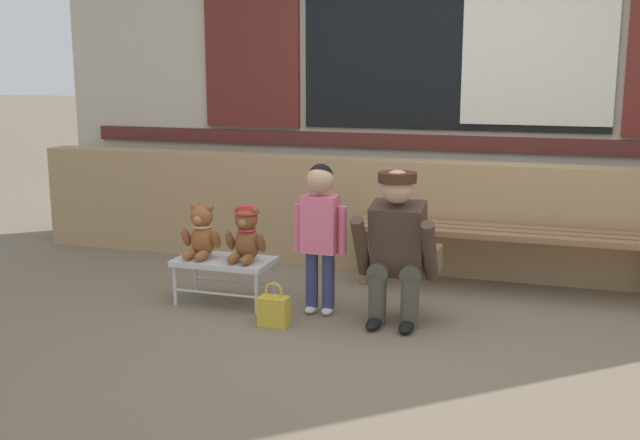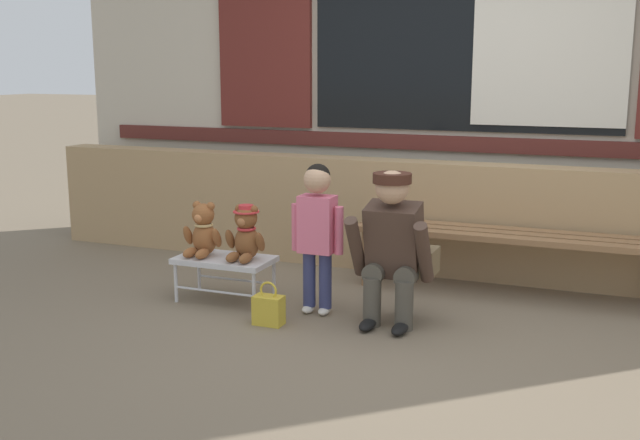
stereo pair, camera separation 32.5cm
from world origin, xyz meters
name	(u,v)px [view 1 (the left image)]	position (x,y,z in m)	size (l,w,h in m)	color
ground_plane	(397,332)	(0.00, 0.00, 0.00)	(60.00, 60.00, 0.00)	#756651
brick_low_wall	(439,217)	(0.00, 1.43, 0.42)	(6.79, 0.25, 0.85)	tan
shop_facade	(456,22)	(0.00, 1.94, 1.89)	(6.93, 0.26, 3.78)	beige
wooden_bench_long	(504,239)	(0.51, 1.06, 0.37)	(2.10, 0.40, 0.44)	#8E6642
small_display_bench	(224,264)	(-1.22, 0.22, 0.27)	(0.64, 0.36, 0.30)	silver
teddy_bear_plain	(202,233)	(-1.38, 0.22, 0.46)	(0.28, 0.26, 0.36)	#93562D
teddy_bear_with_hat	(246,235)	(-1.06, 0.22, 0.47)	(0.28, 0.27, 0.36)	brown
child_standing	(320,222)	(-0.55, 0.20, 0.59)	(0.35, 0.18, 0.96)	navy
adult_crouching	(399,246)	(-0.04, 0.19, 0.48)	(0.50, 0.49, 0.95)	#4C473D
handbag_on_ground	(274,310)	(-0.74, -0.11, 0.10)	(0.18, 0.11, 0.27)	gold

